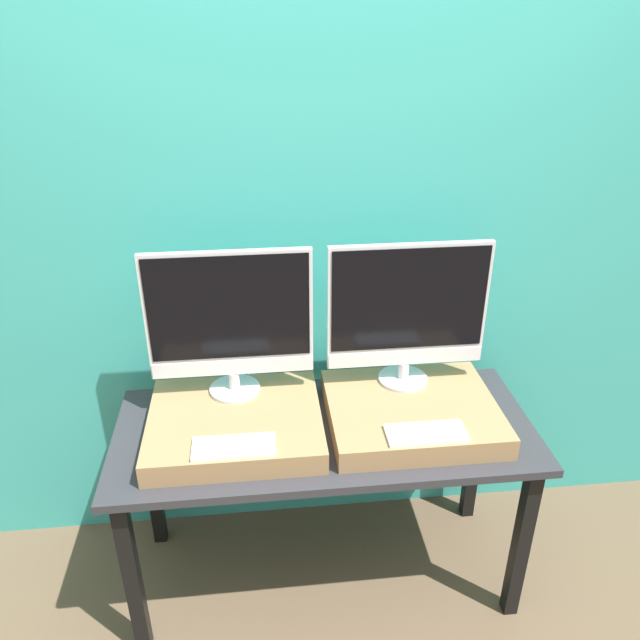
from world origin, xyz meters
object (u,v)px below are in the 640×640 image
object	(u,v)px
keyboard_left	(234,446)
keyboard_right	(426,433)
monitor_right	(408,311)
monitor_left	(230,320)

from	to	relation	value
keyboard_left	keyboard_right	world-z (taller)	same
keyboard_left	monitor_right	xyz separation A→B (m)	(0.62, 0.33, 0.28)
keyboard_left	keyboard_right	size ratio (longest dim) A/B	1.00
keyboard_left	monitor_right	size ratio (longest dim) A/B	0.46
keyboard_right	monitor_left	bearing A→B (deg)	152.04
monitor_left	keyboard_right	bearing A→B (deg)	-27.96
monitor_left	monitor_right	bearing A→B (deg)	0.00
monitor_left	keyboard_left	bearing A→B (deg)	-90.00
monitor_right	keyboard_right	size ratio (longest dim) A/B	2.16
keyboard_left	monitor_right	distance (m)	0.75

